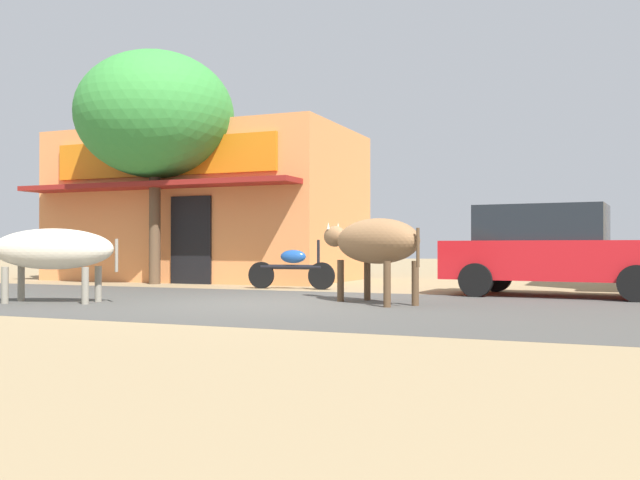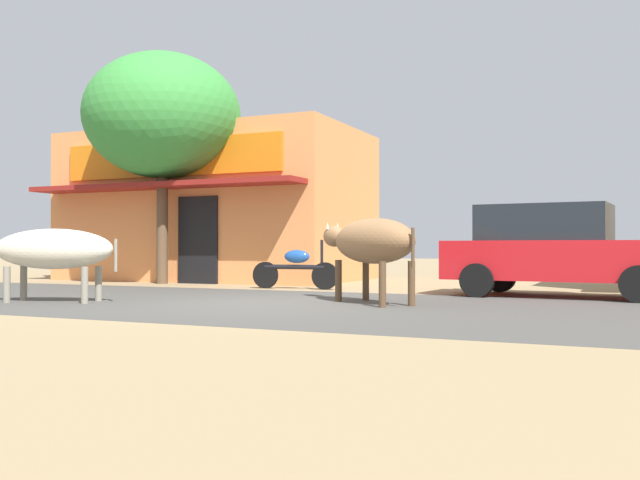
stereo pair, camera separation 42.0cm
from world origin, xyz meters
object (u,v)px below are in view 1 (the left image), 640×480
cow_far_dark (374,242)px  roadside_tree (155,115)px  cow_near_brown (48,250)px  parked_motorcycle (292,267)px  parked_hatchback_car (554,249)px

cow_far_dark → roadside_tree: bearing=152.3°
roadside_tree → cow_near_brown: roadside_tree is taller
parked_motorcycle → cow_far_dark: bearing=-46.6°
roadside_tree → parked_motorcycle: roadside_tree is taller
parked_motorcycle → cow_near_brown: size_ratio=0.74×
parked_motorcycle → cow_near_brown: (-2.13, -4.72, 0.39)m
parked_motorcycle → cow_far_dark: cow_far_dark is taller
parked_motorcycle → cow_near_brown: bearing=-114.3°
cow_far_dark → parked_hatchback_car: bearing=47.6°
parked_hatchback_car → cow_near_brown: (-7.36, -4.59, 0.00)m
parked_hatchback_car → parked_motorcycle: bearing=178.6°
roadside_tree → cow_near_brown: (1.74, -5.30, -3.18)m
roadside_tree → cow_near_brown: 6.42m
cow_near_brown → parked_hatchback_car: bearing=32.0°
roadside_tree → parked_motorcycle: (3.87, -0.59, -3.57)m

